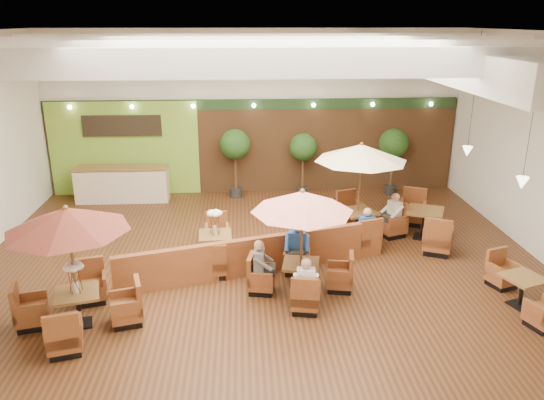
{
  "coord_description": "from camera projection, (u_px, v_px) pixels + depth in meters",
  "views": [
    {
      "loc": [
        -0.43,
        -11.95,
        5.76
      ],
      "look_at": [
        0.3,
        0.5,
        1.5
      ],
      "focal_mm": 35.0,
      "sensor_mm": 36.0,
      "label": 1
    }
  ],
  "objects": [
    {
      "name": "room",
      "position": [
        268.0,
        110.0,
        13.16
      ],
      "size": [
        14.04,
        14.0,
        5.52
      ],
      "color": "#381E0F",
      "rests_on": "ground"
    },
    {
      "name": "service_counter",
      "position": [
        122.0,
        184.0,
        17.55
      ],
      "size": [
        3.0,
        0.75,
        1.18
      ],
      "color": "beige",
      "rests_on": "ground"
    },
    {
      "name": "booth_divider",
      "position": [
        257.0,
        255.0,
        12.54
      ],
      "size": [
        6.43,
        2.07,
        0.92
      ],
      "primitive_type": "cube",
      "rotation": [
        0.0,
        0.0,
        0.29
      ],
      "color": "brown",
      "rests_on": "ground"
    },
    {
      "name": "table_0",
      "position": [
        70.0,
        245.0,
        9.99
      ],
      "size": [
        2.58,
        2.58,
        2.53
      ],
      "rotation": [
        0.0,
        0.0,
        0.26
      ],
      "color": "brown",
      "rests_on": "ground"
    },
    {
      "name": "table_1",
      "position": [
        302.0,
        222.0,
        11.33
      ],
      "size": [
        2.41,
        2.41,
        2.4
      ],
      "rotation": [
        0.0,
        0.0,
        -0.18
      ],
      "color": "brown",
      "rests_on": "ground"
    },
    {
      "name": "table_2",
      "position": [
        360.0,
        174.0,
        14.22
      ],
      "size": [
        2.79,
        2.79,
        2.69
      ],
      "rotation": [
        0.0,
        0.0,
        0.34
      ],
      "color": "brown",
      "rests_on": "ground"
    },
    {
      "name": "table_3",
      "position": [
        215.0,
        242.0,
        13.22
      ],
      "size": [
        0.84,
        2.41,
        1.49
      ],
      "rotation": [
        0.0,
        0.0,
        0.06
      ],
      "color": "brown",
      "rests_on": "ground"
    },
    {
      "name": "table_4",
      "position": [
        522.0,
        292.0,
        11.15
      ],
      "size": [
        0.98,
        2.42,
        0.85
      ],
      "rotation": [
        0.0,
        0.0,
        0.34
      ],
      "color": "brown",
      "rests_on": "ground"
    },
    {
      "name": "table_5",
      "position": [
        424.0,
        224.0,
        14.62
      ],
      "size": [
        1.24,
        2.99,
        1.04
      ],
      "rotation": [
        0.0,
        0.0,
        -0.42
      ],
      "color": "brown",
      "rests_on": "ground"
    },
    {
      "name": "topiary_0",
      "position": [
        235.0,
        147.0,
        17.58
      ],
      "size": [
        1.01,
        1.01,
        2.34
      ],
      "color": "black",
      "rests_on": "ground"
    },
    {
      "name": "topiary_1",
      "position": [
        303.0,
        150.0,
        17.74
      ],
      "size": [
        0.93,
        0.93,
        2.17
      ],
      "color": "black",
      "rests_on": "ground"
    },
    {
      "name": "topiary_2",
      "position": [
        393.0,
        146.0,
        17.89
      ],
      "size": [
        0.99,
        0.99,
        2.3
      ],
      "color": "black",
      "rests_on": "ground"
    },
    {
      "name": "diner_0",
      "position": [
        306.0,
        279.0,
        10.8
      ],
      "size": [
        0.39,
        0.32,
        0.77
      ],
      "rotation": [
        0.0,
        0.0,
        -0.1
      ],
      "color": "white",
      "rests_on": "ground"
    },
    {
      "name": "diner_1",
      "position": [
        297.0,
        243.0,
        12.44
      ],
      "size": [
        0.43,
        0.36,
        0.83
      ],
      "rotation": [
        0.0,
        0.0,
        3.03
      ],
      "color": "#2656A7",
      "rests_on": "ground"
    },
    {
      "name": "diner_2",
      "position": [
        261.0,
        261.0,
        11.57
      ],
      "size": [
        0.33,
        0.4,
        0.78
      ],
      "rotation": [
        0.0,
        0.0,
        4.6
      ],
      "color": "slate",
      "rests_on": "ground"
    },
    {
      "name": "diner_3",
      "position": [
        366.0,
        225.0,
        13.64
      ],
      "size": [
        0.4,
        0.34,
        0.76
      ],
      "rotation": [
        0.0,
        0.0,
        0.18
      ],
      "color": "#2656A7",
      "rests_on": "ground"
    },
    {
      "name": "diner_4",
      "position": [
        393.0,
        211.0,
        14.62
      ],
      "size": [
        0.42,
        0.44,
        0.8
      ],
      "rotation": [
        0.0,
        0.0,
        2.0
      ],
      "color": "white",
      "rests_on": "ground"
    }
  ]
}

